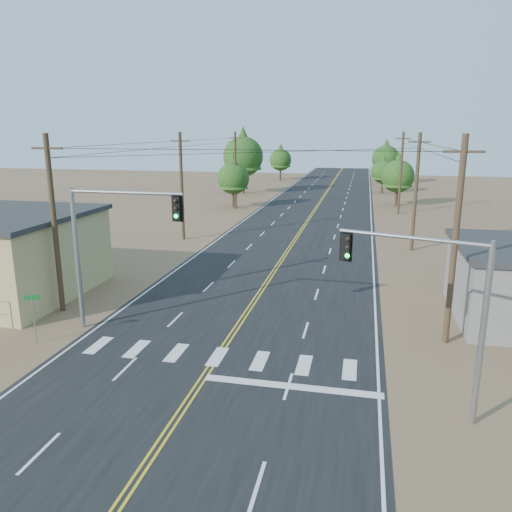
# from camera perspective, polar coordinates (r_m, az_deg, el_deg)

# --- Properties ---
(ground) EXTENTS (220.00, 220.00, 0.00)m
(ground) POSITION_cam_1_polar(r_m,az_deg,el_deg) (17.05, -12.75, -22.65)
(ground) COLOR #886749
(ground) RESTS_ON ground
(road) EXTENTS (15.00, 200.00, 0.02)m
(road) POSITION_cam_1_polar(r_m,az_deg,el_deg) (43.88, 3.77, 0.79)
(road) COLOR black
(road) RESTS_ON ground
(utility_pole_left_near) EXTENTS (1.80, 0.30, 10.00)m
(utility_pole_left_near) POSITION_cam_1_polar(r_m,az_deg,el_deg) (29.87, -22.05, 3.46)
(utility_pole_left_near) COLOR #4C3826
(utility_pole_left_near) RESTS_ON ground
(utility_pole_left_mid) EXTENTS (1.80, 0.30, 10.00)m
(utility_pole_left_mid) POSITION_cam_1_polar(r_m,az_deg,el_deg) (47.56, -8.49, 7.95)
(utility_pole_left_mid) COLOR #4C3826
(utility_pole_left_mid) RESTS_ON ground
(utility_pole_left_far) EXTENTS (1.80, 0.30, 10.00)m
(utility_pole_left_far) POSITION_cam_1_polar(r_m,az_deg,el_deg) (66.57, -2.38, 9.82)
(utility_pole_left_far) COLOR #4C3826
(utility_pole_left_far) RESTS_ON ground
(utility_pole_right_near) EXTENTS (1.80, 0.30, 10.00)m
(utility_pole_right_near) POSITION_cam_1_polar(r_m,az_deg,el_deg) (25.12, 21.81, 1.64)
(utility_pole_right_near) COLOR #4C3826
(utility_pole_right_near) RESTS_ON ground
(utility_pole_right_mid) EXTENTS (1.80, 0.30, 10.00)m
(utility_pole_right_mid) POSITION_cam_1_polar(r_m,az_deg,el_deg) (44.73, 17.79, 7.05)
(utility_pole_right_mid) COLOR #4C3826
(utility_pole_right_mid) RESTS_ON ground
(utility_pole_right_far) EXTENTS (1.80, 0.30, 10.00)m
(utility_pole_right_far) POSITION_cam_1_polar(r_m,az_deg,el_deg) (64.58, 16.22, 9.15)
(utility_pole_right_far) COLOR #4C3826
(utility_pole_right_far) RESTS_ON ground
(signal_mast_left) EXTENTS (6.02, 0.54, 7.42)m
(signal_mast_left) POSITION_cam_1_polar(r_m,az_deg,el_deg) (25.98, -16.82, 2.19)
(signal_mast_left) COLOR gray
(signal_mast_left) RESTS_ON ground
(signal_mast_right) EXTENTS (5.12, 1.87, 6.65)m
(signal_mast_right) POSITION_cam_1_polar(r_m,az_deg,el_deg) (18.61, 20.15, -4.36)
(signal_mast_right) COLOR gray
(signal_mast_right) RESTS_ON ground
(street_sign) EXTENTS (0.69, 0.28, 2.45)m
(street_sign) POSITION_cam_1_polar(r_m,az_deg,el_deg) (26.52, -24.10, -5.78)
(street_sign) COLOR gray
(street_sign) RESTS_ON ground
(tree_left_near) EXTENTS (4.27, 4.27, 7.12)m
(tree_left_near) POSITION_cam_1_polar(r_m,az_deg,el_deg) (67.60, -2.61, 9.23)
(tree_left_near) COLOR #3F2D1E
(tree_left_near) RESTS_ON ground
(tree_left_mid) EXTENTS (6.52, 6.52, 10.87)m
(tree_left_mid) POSITION_cam_1_polar(r_m,az_deg,el_deg) (83.09, -1.48, 11.74)
(tree_left_mid) COLOR #3F2D1E
(tree_left_mid) RESTS_ON ground
(tree_left_far) EXTENTS (4.54, 4.54, 7.57)m
(tree_left_far) POSITION_cam_1_polar(r_m,az_deg,el_deg) (106.48, 2.82, 11.17)
(tree_left_far) COLOR #3F2D1E
(tree_left_far) RESTS_ON ground
(tree_right_near) EXTENTS (4.45, 4.45, 7.41)m
(tree_right_near) POSITION_cam_1_polar(r_m,az_deg,el_deg) (71.49, 15.91, 9.13)
(tree_right_near) COLOR #3F2D1E
(tree_right_near) RESTS_ON ground
(tree_right_mid) EXTENTS (3.82, 3.82, 6.36)m
(tree_right_mid) POSITION_cam_1_polar(r_m,az_deg,el_deg) (86.19, 14.31, 9.57)
(tree_right_mid) COLOR #3F2D1E
(tree_right_mid) RESTS_ON ground
(tree_right_far) EXTENTS (5.22, 5.22, 8.71)m
(tree_right_far) POSITION_cam_1_polar(r_m,az_deg,el_deg) (101.79, 14.62, 11.00)
(tree_right_far) COLOR #3F2D1E
(tree_right_far) RESTS_ON ground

